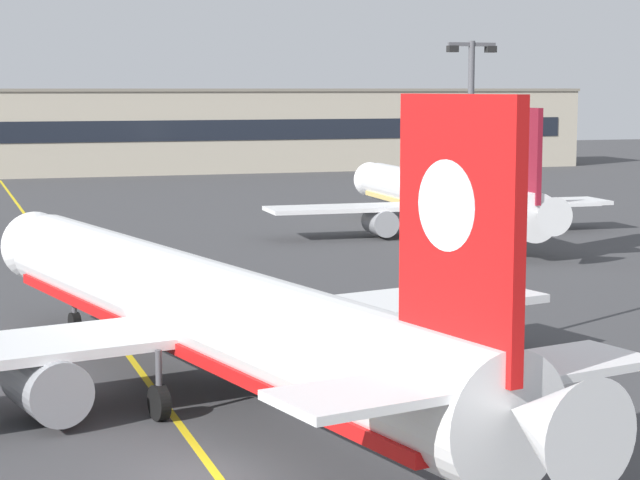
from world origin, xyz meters
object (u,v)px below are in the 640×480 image
Objects in this scene: apron_lamp_post at (469,193)px; safety_cone_by_nose_gear at (158,315)px; airliner_foreground at (202,312)px; airliner_background at (445,198)px.

safety_cone_by_nose_gear is at bearing 135.60° from apron_lamp_post.
apron_lamp_post reaches higher than safety_cone_by_nose_gear.
apron_lamp_post is at bearing 16.95° from airliner_foreground.
airliner_foreground is 51.35m from airliner_background.
apron_lamp_post is 18.06m from safety_cone_by_nose_gear.
safety_cone_by_nose_gear is (-11.90, 11.66, -6.96)m from apron_lamp_post.
airliner_foreground is 1.10× the size of airliner_background.
apron_lamp_post is 25.12× the size of safety_cone_by_nose_gear.
airliner_foreground is at bearing -163.05° from apron_lamp_post.
safety_cone_by_nose_gear is at bearing -135.65° from airliner_background.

